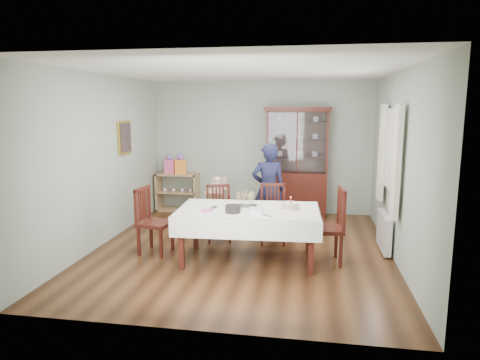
% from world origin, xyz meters
% --- Properties ---
extents(floor, '(5.00, 5.00, 0.00)m').
position_xyz_m(floor, '(0.00, 0.00, 0.00)').
color(floor, '#593319').
rests_on(floor, ground).
extents(room_shell, '(5.00, 5.00, 5.00)m').
position_xyz_m(room_shell, '(0.00, 0.53, 1.70)').
color(room_shell, '#9EAA99').
rests_on(room_shell, floor).
extents(dining_table, '(2.05, 1.24, 0.76)m').
position_xyz_m(dining_table, '(0.17, -0.45, 0.38)').
color(dining_table, '#441A11').
rests_on(dining_table, floor).
extents(china_cabinet, '(1.30, 0.48, 2.18)m').
position_xyz_m(china_cabinet, '(0.75, 2.26, 1.12)').
color(china_cabinet, '#441A11').
rests_on(china_cabinet, floor).
extents(sideboard, '(0.90, 0.38, 0.80)m').
position_xyz_m(sideboard, '(-1.75, 2.28, 0.40)').
color(sideboard, tan).
rests_on(sideboard, floor).
extents(picture_frame, '(0.04, 0.48, 0.58)m').
position_xyz_m(picture_frame, '(-2.22, 0.80, 1.65)').
color(picture_frame, gold).
rests_on(picture_frame, room_shell).
extents(window, '(0.04, 1.02, 1.22)m').
position_xyz_m(window, '(2.22, 0.30, 1.55)').
color(window, white).
rests_on(window, room_shell).
extents(curtain_left, '(0.07, 0.30, 1.55)m').
position_xyz_m(curtain_left, '(2.16, -0.32, 1.45)').
color(curtain_left, silver).
rests_on(curtain_left, room_shell).
extents(curtain_right, '(0.07, 0.30, 1.55)m').
position_xyz_m(curtain_right, '(2.16, 0.92, 1.45)').
color(curtain_right, silver).
rests_on(curtain_right, room_shell).
extents(radiator, '(0.10, 0.80, 0.55)m').
position_xyz_m(radiator, '(2.16, 0.30, 0.30)').
color(radiator, white).
rests_on(radiator, floor).
extents(chair_far_left, '(0.50, 0.50, 0.91)m').
position_xyz_m(chair_far_left, '(-0.45, 0.39, 0.27)').
color(chair_far_left, '#441A11').
rests_on(chair_far_left, floor).
extents(chair_far_right, '(0.47, 0.47, 0.95)m').
position_xyz_m(chair_far_right, '(0.44, 0.41, 0.28)').
color(chair_far_right, '#441A11').
rests_on(chair_far_right, floor).
extents(chair_end_left, '(0.51, 0.51, 1.00)m').
position_xyz_m(chair_end_left, '(-1.28, -0.38, 0.30)').
color(chair_end_left, '#441A11').
rests_on(chair_end_left, floor).
extents(chair_end_right, '(0.53, 0.53, 1.07)m').
position_xyz_m(chair_end_right, '(1.26, -0.37, 0.32)').
color(chair_end_right, '#441A11').
rests_on(chair_end_right, floor).
extents(woman, '(0.65, 0.51, 1.58)m').
position_xyz_m(woman, '(0.32, 0.90, 0.79)').
color(woman, black).
rests_on(woman, floor).
extents(high_chair, '(0.48, 0.48, 0.94)m').
position_xyz_m(high_chair, '(-0.65, 1.20, 0.37)').
color(high_chair, black).
rests_on(high_chair, floor).
extents(champagne_tray, '(0.35, 0.35, 0.21)m').
position_xyz_m(champagne_tray, '(0.10, -0.34, 0.83)').
color(champagne_tray, silver).
rests_on(champagne_tray, dining_table).
extents(birthday_cake, '(0.27, 0.27, 0.19)m').
position_xyz_m(birthday_cake, '(0.76, -0.40, 0.81)').
color(birthday_cake, white).
rests_on(birthday_cake, dining_table).
extents(plate_stack_dark, '(0.24, 0.24, 0.10)m').
position_xyz_m(plate_stack_dark, '(-0.01, -0.70, 0.81)').
color(plate_stack_dark, black).
rests_on(plate_stack_dark, dining_table).
extents(plate_stack_white, '(0.29, 0.29, 0.09)m').
position_xyz_m(plate_stack_white, '(0.32, -0.77, 0.81)').
color(plate_stack_white, white).
rests_on(plate_stack_white, dining_table).
extents(napkin_stack, '(0.13, 0.13, 0.02)m').
position_xyz_m(napkin_stack, '(-0.39, -0.69, 0.77)').
color(napkin_stack, '#EF5892').
rests_on(napkin_stack, dining_table).
extents(cutlery, '(0.13, 0.17, 0.01)m').
position_xyz_m(cutlery, '(-0.36, -0.46, 0.77)').
color(cutlery, silver).
rests_on(cutlery, dining_table).
extents(cake_knife, '(0.25, 0.22, 0.01)m').
position_xyz_m(cake_knife, '(0.42, -0.77, 0.77)').
color(cake_knife, silver).
rests_on(cake_knife, dining_table).
extents(gift_bag_pink, '(0.21, 0.14, 0.40)m').
position_xyz_m(gift_bag_pink, '(-1.90, 2.26, 0.97)').
color(gift_bag_pink, '#EF5892').
rests_on(gift_bag_pink, sideboard).
extents(gift_bag_orange, '(0.25, 0.20, 0.42)m').
position_xyz_m(gift_bag_orange, '(-1.67, 2.26, 0.99)').
color(gift_bag_orange, orange).
rests_on(gift_bag_orange, sideboard).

